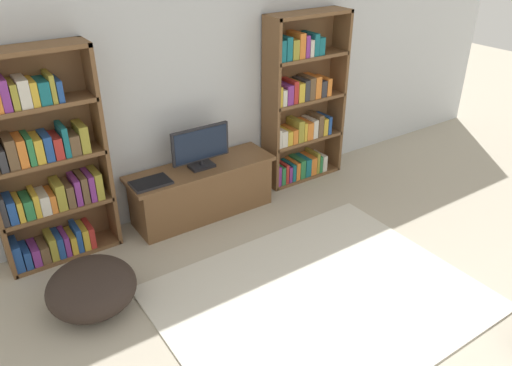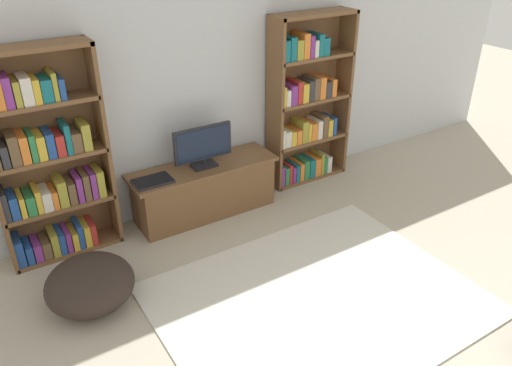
{
  "view_description": "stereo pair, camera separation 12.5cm",
  "coord_description": "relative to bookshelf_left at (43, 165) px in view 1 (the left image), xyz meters",
  "views": [
    {
      "loc": [
        -2.14,
        -0.01,
        2.72
      ],
      "look_at": [
        -0.04,
        3.1,
        0.7
      ],
      "focal_mm": 35.0,
      "sensor_mm": 36.0,
      "label": 1
    },
    {
      "loc": [
        -2.03,
        -0.08,
        2.72
      ],
      "look_at": [
        -0.04,
        3.1,
        0.7
      ],
      "focal_mm": 35.0,
      "sensor_mm": 36.0,
      "label": 2
    }
  ],
  "objects": [
    {
      "name": "bookshelf_right",
      "position": [
        2.72,
        0.0,
        -0.02
      ],
      "size": [
        0.96,
        0.3,
        1.86
      ],
      "color": "brown",
      "rests_on": "ground_plane"
    },
    {
      "name": "wall_back",
      "position": [
        1.52,
        0.18,
        0.41
      ],
      "size": [
        8.8,
        0.06,
        2.6
      ],
      "color": "silver",
      "rests_on": "ground_plane"
    },
    {
      "name": "bookshelf_left",
      "position": [
        0.0,
        0.0,
        0.0
      ],
      "size": [
        0.96,
        0.3,
        1.86
      ],
      "color": "brown",
      "rests_on": "ground_plane"
    },
    {
      "name": "tv_stand",
      "position": [
        1.4,
        -0.12,
        -0.62
      ],
      "size": [
        1.49,
        0.47,
        0.54
      ],
      "color": "brown",
      "rests_on": "ground_plane"
    },
    {
      "name": "television",
      "position": [
        1.4,
        -0.13,
        -0.14
      ],
      "size": [
        0.6,
        0.16,
        0.42
      ],
      "color": "black",
      "rests_on": "tv_stand"
    },
    {
      "name": "laptop",
      "position": [
        0.84,
        -0.18,
        -0.34
      ],
      "size": [
        0.36,
        0.24,
        0.03
      ],
      "color": "#28282D",
      "rests_on": "tv_stand"
    },
    {
      "name": "area_rug",
      "position": [
        1.54,
        -1.79,
        -0.88
      ],
      "size": [
        2.46,
        1.92,
        0.02
      ],
      "color": "beige",
      "rests_on": "ground_plane"
    },
    {
      "name": "beanbag_ottoman",
      "position": [
        0.01,
        -0.88,
        -0.7
      ],
      "size": [
        0.68,
        0.68,
        0.39
      ],
      "primitive_type": "ellipsoid",
      "color": "#2D231E",
      "rests_on": "ground_plane"
    }
  ]
}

